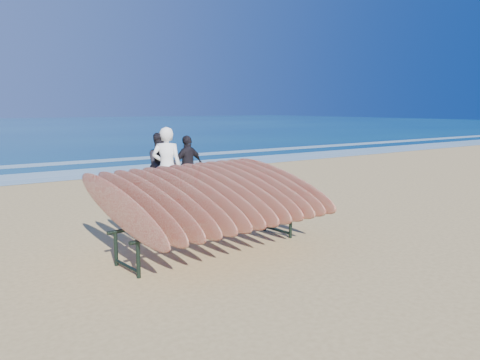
{
  "coord_description": "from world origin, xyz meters",
  "views": [
    {
      "loc": [
        -4.79,
        -6.09,
        2.26
      ],
      "look_at": [
        0.0,
        0.8,
        0.95
      ],
      "focal_mm": 35.0,
      "sensor_mm": 36.0,
      "label": 1
    }
  ],
  "objects_px": {
    "surfboard_rack": "(211,195)",
    "person_dark_b": "(188,165)",
    "person_dark_a": "(162,166)",
    "person_white": "(167,167)"
  },
  "relations": [
    {
      "from": "surfboard_rack",
      "to": "person_dark_b",
      "type": "height_order",
      "value": "person_dark_b"
    },
    {
      "from": "surfboard_rack",
      "to": "person_dark_a",
      "type": "distance_m",
      "value": 4.53
    },
    {
      "from": "surfboard_rack",
      "to": "person_white",
      "type": "xyz_separation_m",
      "value": [
        0.91,
        3.43,
        0.02
      ]
    },
    {
      "from": "surfboard_rack",
      "to": "person_dark_a",
      "type": "height_order",
      "value": "person_dark_a"
    },
    {
      "from": "surfboard_rack",
      "to": "person_dark_b",
      "type": "relative_size",
      "value": 2.22
    },
    {
      "from": "surfboard_rack",
      "to": "person_dark_a",
      "type": "bearing_deg",
      "value": 68.23
    },
    {
      "from": "person_white",
      "to": "person_dark_b",
      "type": "bearing_deg",
      "value": -102.33
    },
    {
      "from": "person_dark_a",
      "to": "surfboard_rack",
      "type": "bearing_deg",
      "value": -101.59
    },
    {
      "from": "surfboard_rack",
      "to": "person_dark_b",
      "type": "bearing_deg",
      "value": 59.54
    },
    {
      "from": "surfboard_rack",
      "to": "person_white",
      "type": "distance_m",
      "value": 3.55
    }
  ]
}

